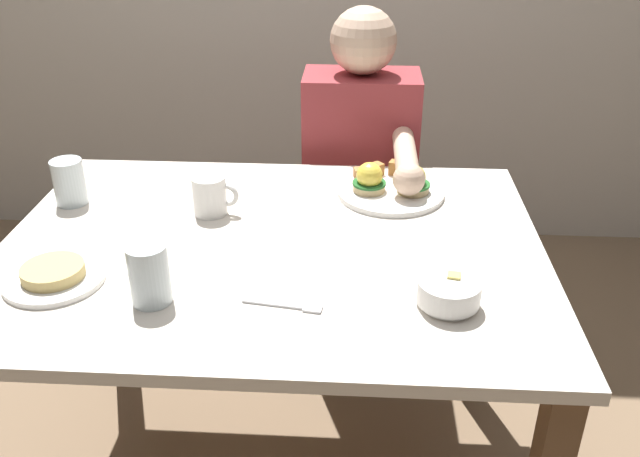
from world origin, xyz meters
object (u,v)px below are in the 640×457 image
object	(u,v)px
fork	(288,306)
water_glass_far	(150,278)
coffee_mug	(210,194)
water_glass_near	(70,185)
side_plate	(54,276)
eggs_benedict_plate	(390,186)
dining_table	(273,283)
fruit_bowl	(449,293)
diner_person	(361,174)

from	to	relation	value
fork	water_glass_far	world-z (taller)	water_glass_far
coffee_mug	water_glass_near	distance (m)	0.36
coffee_mug	fork	size ratio (longest dim) A/B	0.72
water_glass_near	side_plate	world-z (taller)	water_glass_near
eggs_benedict_plate	coffee_mug	distance (m)	0.45
eggs_benedict_plate	fork	size ratio (longest dim) A/B	1.73
dining_table	coffee_mug	size ratio (longest dim) A/B	10.75
coffee_mug	fork	bearing A→B (deg)	-59.69
dining_table	fork	bearing A→B (deg)	-75.70
fruit_bowl	coffee_mug	bearing A→B (deg)	145.74
dining_table	diner_person	xyz separation A→B (m)	(0.20, 0.60, 0.02)
water_glass_near	diner_person	xyz separation A→B (m)	(0.71, 0.43, -0.14)
eggs_benedict_plate	diner_person	size ratio (longest dim) A/B	0.24
fruit_bowl	diner_person	xyz separation A→B (m)	(-0.17, 0.82, -0.12)
fork	side_plate	world-z (taller)	side_plate
fruit_bowl	diner_person	bearing A→B (deg)	101.53
fruit_bowl	diner_person	size ratio (longest dim) A/B	0.11
water_glass_far	side_plate	bearing A→B (deg)	165.59
eggs_benedict_plate	side_plate	distance (m)	0.82
water_glass_near	side_plate	bearing A→B (deg)	-74.05
coffee_mug	diner_person	world-z (taller)	diner_person
water_glass_far	water_glass_near	bearing A→B (deg)	127.66
fork	coffee_mug	bearing A→B (deg)	120.31
eggs_benedict_plate	water_glass_near	size ratio (longest dim) A/B	2.39
diner_person	water_glass_far	bearing A→B (deg)	-115.26
diner_person	water_glass_near	bearing A→B (deg)	-149.00
fruit_bowl	water_glass_far	world-z (taller)	water_glass_far
water_glass_near	water_glass_far	distance (m)	0.52
eggs_benedict_plate	coffee_mug	world-z (taller)	coffee_mug
water_glass_far	side_plate	distance (m)	0.23
dining_table	eggs_benedict_plate	size ratio (longest dim) A/B	4.44
dining_table	water_glass_far	size ratio (longest dim) A/B	9.93
diner_person	eggs_benedict_plate	bearing A→B (deg)	-77.46
dining_table	coffee_mug	world-z (taller)	coffee_mug
dining_table	water_glass_far	bearing A→B (deg)	-129.83
fruit_bowl	water_glass_near	bearing A→B (deg)	155.94
fork	water_glass_near	world-z (taller)	water_glass_near
eggs_benedict_plate	diner_person	xyz separation A→B (m)	(-0.07, 0.33, -0.11)
fork	dining_table	bearing A→B (deg)	104.30
eggs_benedict_plate	coffee_mug	bearing A→B (deg)	-162.77
eggs_benedict_plate	fruit_bowl	world-z (taller)	eggs_benedict_plate
water_glass_near	side_plate	xyz separation A→B (m)	(0.10, -0.36, -0.04)
side_plate	water_glass_far	bearing A→B (deg)	-14.41
dining_table	side_plate	xyz separation A→B (m)	(-0.41, -0.18, 0.12)
water_glass_near	coffee_mug	bearing A→B (deg)	-5.78
fruit_bowl	coffee_mug	distance (m)	0.63
coffee_mug	diner_person	distance (m)	0.60
water_glass_far	side_plate	size ratio (longest dim) A/B	0.60
fork	water_glass_near	xyz separation A→B (m)	(-0.58, 0.42, 0.05)
water_glass_near	fork	bearing A→B (deg)	-35.69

